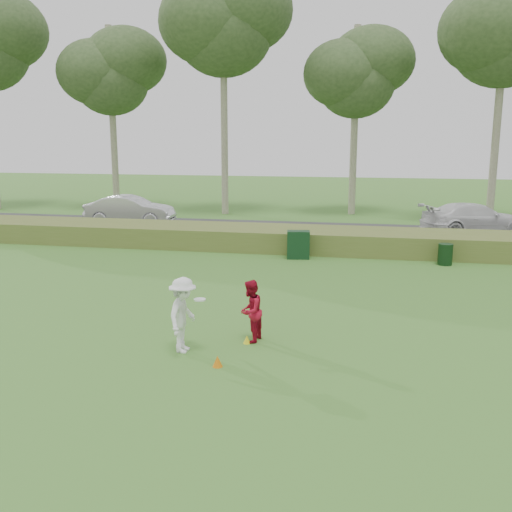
% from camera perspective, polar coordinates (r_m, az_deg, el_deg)
% --- Properties ---
extents(ground, '(120.00, 120.00, 0.00)m').
position_cam_1_polar(ground, '(13.78, -3.44, -8.63)').
color(ground, '#346C24').
rests_on(ground, ground).
extents(reed_strip, '(80.00, 3.00, 0.90)m').
position_cam_1_polar(reed_strip, '(25.08, 3.74, 1.73)').
color(reed_strip, '#516428').
rests_on(reed_strip, ground).
extents(park_road, '(80.00, 6.00, 0.06)m').
position_cam_1_polar(park_road, '(30.04, 5.08, 2.55)').
color(park_road, '#2D2D2D').
rests_on(park_road, ground).
extents(tree_2, '(6.50, 6.50, 12.00)m').
position_cam_1_polar(tree_2, '(40.63, -14.35, 17.27)').
color(tree_2, gray).
rests_on(tree_2, ground).
extents(tree_3, '(7.80, 7.80, 15.50)m').
position_cam_1_polar(tree_3, '(37.32, -3.30, 22.20)').
color(tree_3, gray).
rests_on(tree_3, ground).
extents(tree_4, '(6.24, 6.24, 11.50)m').
position_cam_1_polar(tree_4, '(37.18, 9.98, 17.41)').
color(tree_4, gray).
rests_on(tree_4, ground).
extents(tree_5, '(7.28, 7.28, 14.00)m').
position_cam_1_polar(tree_5, '(36.02, 23.61, 19.86)').
color(tree_5, gray).
rests_on(tree_5, ground).
extents(player_white, '(0.88, 1.14, 1.73)m').
position_cam_1_polar(player_white, '(13.04, -7.30, -5.87)').
color(player_white, white).
rests_on(player_white, ground).
extents(player_red, '(0.68, 0.81, 1.51)m').
position_cam_1_polar(player_red, '(13.58, -0.56, -5.54)').
color(player_red, '#A70E26').
rests_on(player_red, ground).
extents(cone_orange, '(0.22, 0.22, 0.24)m').
position_cam_1_polar(cone_orange, '(12.37, -3.87, -10.46)').
color(cone_orange, orange).
rests_on(cone_orange, ground).
extents(cone_yellow, '(0.18, 0.18, 0.20)m').
position_cam_1_polar(cone_yellow, '(13.66, -0.92, -8.34)').
color(cone_yellow, yellow).
rests_on(cone_yellow, ground).
extents(utility_cabinet, '(0.98, 0.69, 1.13)m').
position_cam_1_polar(utility_cabinet, '(23.07, 4.25, 1.13)').
color(utility_cabinet, '#113319').
rests_on(utility_cabinet, ground).
extents(trash_bin, '(0.60, 0.60, 0.82)m').
position_cam_1_polar(trash_bin, '(23.05, 18.40, 0.16)').
color(trash_bin, black).
rests_on(trash_bin, ground).
extents(car_mid, '(5.00, 2.13, 1.60)m').
position_cam_1_polar(car_mid, '(32.57, -12.48, 4.51)').
color(car_mid, silver).
rests_on(car_mid, park_road).
extents(car_right, '(5.73, 3.84, 1.54)m').
position_cam_1_polar(car_right, '(30.64, 21.03, 3.51)').
color(car_right, silver).
rests_on(car_right, park_road).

